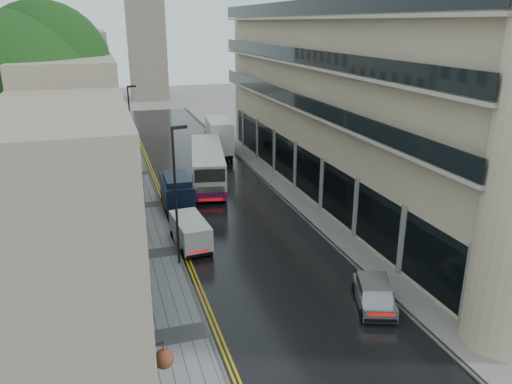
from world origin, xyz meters
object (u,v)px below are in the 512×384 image
silver_hatchback (363,307)px  navy_van (167,199)px  cream_bus (194,177)px  lamp_post_near (176,198)px  white_lorry (211,141)px  tree_near (12,142)px  lamp_post_far (131,129)px  white_van (183,243)px  tree_far (43,114)px  pedestrian (132,201)px

silver_hatchback → navy_van: 16.71m
cream_bus → navy_van: size_ratio=2.19×
lamp_post_near → white_lorry: bearing=61.7°
tree_near → lamp_post_far: 18.97m
white_van → navy_van: navy_van is taller
silver_hatchback → navy_van: navy_van is taller
white_van → navy_van: size_ratio=0.79×
tree_near → silver_hatchback: 19.11m
tree_far → lamp_post_near: bearing=-64.1°
tree_near → pedestrian: tree_near is taller
tree_far → silver_hatchback: size_ratio=3.55×
tree_near → pedestrian: bearing=47.0°
cream_bus → navy_van: cream_bus is taller
cream_bus → lamp_post_far: lamp_post_far is taller
tree_far → white_lorry: (13.94, 5.48, -4.32)m
silver_hatchback → pedestrian: 18.92m
white_van → tree_far: bearing=113.9°
lamp_post_far → white_lorry: bearing=-13.6°
cream_bus → pedestrian: bearing=-143.1°
cream_bus → navy_van: 4.65m
cream_bus → lamp_post_far: 9.70m
white_lorry → pedestrian: bearing=-118.8°
white_lorry → tree_far: bearing=-152.9°
tree_near → navy_van: size_ratio=2.81×
tree_far → lamp_post_far: 8.26m
pedestrian → navy_van: bearing=127.6°
tree_far → white_van: (7.90, -14.64, -5.33)m
white_van → navy_van: bearing=85.5°
white_lorry → lamp_post_near: bearing=-101.4°
navy_van → lamp_post_near: bearing=-91.3°
silver_hatchback → white_van: white_van is taller
tree_far → silver_hatchback: tree_far is taller
white_lorry → navy_van: 14.76m
tree_far → lamp_post_far: tree_far is taller
pedestrian → tree_near: bearing=26.4°
pedestrian → cream_bus: bearing=-173.8°
lamp_post_near → pedestrian: bearing=90.4°
pedestrian → lamp_post_far: size_ratio=0.21×
silver_hatchback → lamp_post_far: size_ratio=0.47×
tree_near → lamp_post_far: bearing=68.5°
navy_van → lamp_post_far: size_ratio=0.67×
white_lorry → white_van: size_ratio=1.85×
tree_near → lamp_post_far: size_ratio=1.88×
tree_near → white_lorry: (14.24, 18.48, -5.03)m
cream_bus → silver_hatchback: cream_bus is taller
navy_van → pedestrian: bearing=149.9°
tree_near → lamp_post_far: (6.86, 17.40, -3.12)m
lamp_post_near → cream_bus: bearing=63.8°
tree_near → tree_far: bearing=88.7°
navy_van → white_lorry: bearing=67.5°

